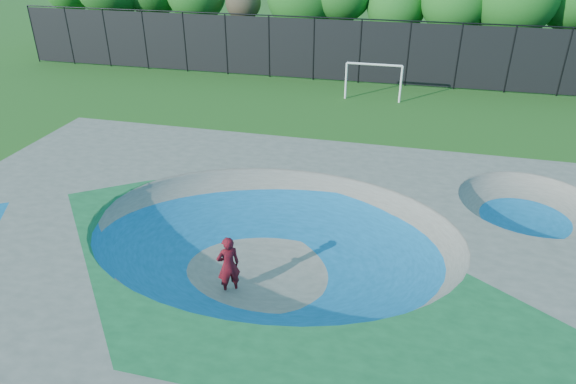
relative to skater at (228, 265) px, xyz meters
name	(u,v)px	position (x,y,z in m)	size (l,w,h in m)	color
ground	(273,270)	(0.92, 1.27, -0.91)	(120.00, 120.00, 0.00)	#1E5116
skate_deck	(273,249)	(0.92, 1.27, -0.16)	(22.00, 14.00, 1.50)	gray
skater	(228,265)	(0.00, 0.00, 0.00)	(0.66, 0.43, 1.82)	#B50E1E
skateboard	(230,291)	(0.00, 0.00, -0.88)	(0.78, 0.22, 0.05)	black
soccer_goal	(374,75)	(2.16, 18.74, 0.60)	(3.29, 0.12, 2.17)	white
fence	(360,50)	(0.92, 22.27, 1.19)	(48.09, 0.09, 4.04)	black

